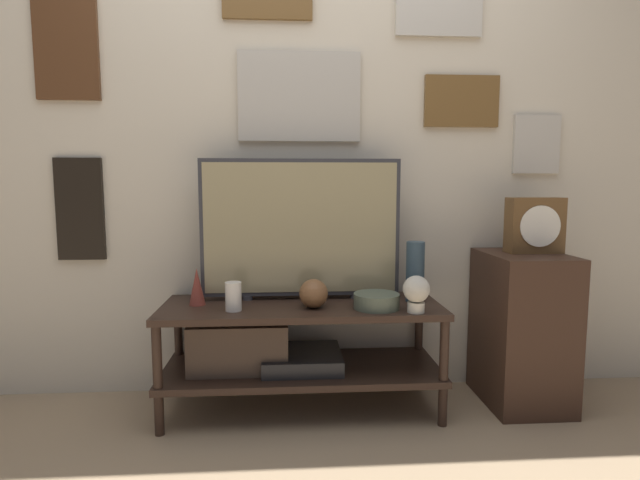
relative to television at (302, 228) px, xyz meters
The scene contains 12 objects.
ground_plane 0.92m from the television, 90.60° to the right, with size 12.00×12.00×0.00m, color #997F60.
wall_back 0.55m from the television, 91.53° to the left, with size 6.40×0.08×2.70m.
media_console 0.54m from the television, 135.42° to the right, with size 1.27×0.47×0.50m.
television is the anchor object (origin of this frame).
vase_round_glass 0.33m from the television, 75.01° to the right, with size 0.13×0.13×0.13m.
vase_wide_bowl 0.49m from the television, 31.96° to the right, with size 0.20×0.20×0.07m.
vase_slim_bronze 0.55m from the television, behind, with size 0.07×0.07×0.17m.
vase_tall_ceramic 0.57m from the television, ahead, with size 0.09×0.09×0.28m.
candle_jar 0.46m from the television, 146.59° to the right, with size 0.07×0.07×0.13m.
decorative_bust 0.61m from the television, 30.55° to the right, with size 0.11×0.11×0.16m.
side_table 1.15m from the television, ahead, with size 0.36×0.45×0.72m.
mantel_clock 1.10m from the television, ahead, with size 0.25×0.11×0.26m.
Camera 1 is at (-0.07, -1.96, 1.05)m, focal length 28.00 mm.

